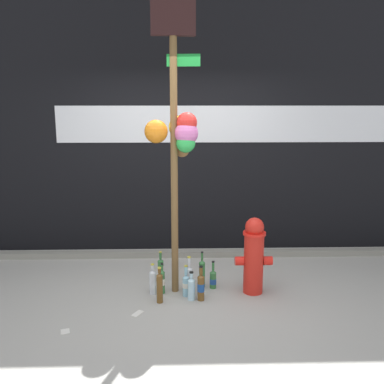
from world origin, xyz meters
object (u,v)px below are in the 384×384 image
at_px(bottle_1, 186,284).
at_px(bottle_2, 189,278).
at_px(fire_hydrant, 253,255).
at_px(bottle_3, 213,279).
at_px(memorial_post, 177,122).
at_px(bottle_9, 191,288).
at_px(bottle_4, 162,281).
at_px(bottle_7, 201,286).
at_px(bottle_6, 202,273).
at_px(bottle_8, 152,281).
at_px(bottle_0, 159,287).
at_px(bottle_5, 160,269).

bearing_deg(bottle_1, bottle_2, 71.17).
height_order(fire_hydrant, bottle_3, fire_hydrant).
xyz_separation_m(memorial_post, bottle_9, (0.14, -0.24, -1.72)).
relative_size(bottle_4, bottle_7, 0.90).
distance_m(bottle_4, bottle_6, 0.47).
xyz_separation_m(bottle_2, bottle_8, (-0.40, -0.04, -0.01)).
relative_size(bottle_1, bottle_8, 1.01).
bearing_deg(bottle_1, bottle_8, 170.20).
height_order(bottle_4, bottle_7, bottle_7).
relative_size(fire_hydrant, bottle_4, 2.47).
bearing_deg(fire_hydrant, bottle_4, 179.98).
relative_size(bottle_0, bottle_2, 0.96).
distance_m(bottle_4, bottle_9, 0.36).
relative_size(bottle_4, bottle_8, 0.99).
distance_m(fire_hydrant, bottle_2, 0.75).
bearing_deg(bottle_8, bottle_0, -68.06).
distance_m(bottle_0, bottle_9, 0.34).
bearing_deg(bottle_8, bottle_5, 78.76).
xyz_separation_m(bottle_3, bottle_8, (-0.67, -0.13, 0.04)).
xyz_separation_m(bottle_7, bottle_8, (-0.52, 0.17, -0.01)).
bearing_deg(bottle_8, bottle_1, -9.80).
bearing_deg(bottle_3, bottle_6, 164.38).
distance_m(bottle_0, bottle_3, 0.68).
height_order(bottle_2, bottle_8, bottle_2).
bearing_deg(bottle_4, bottle_2, 4.99).
xyz_separation_m(fire_hydrant, bottle_9, (-0.68, -0.17, -0.30)).
relative_size(bottle_2, bottle_4, 1.19).
distance_m(bottle_2, bottle_5, 0.46).
height_order(bottle_1, bottle_7, bottle_7).
xyz_separation_m(fire_hydrant, bottle_6, (-0.55, 0.15, -0.26)).
height_order(bottle_3, bottle_4, bottle_4).
bearing_deg(bottle_0, memorial_post, 56.90).
bearing_deg(bottle_3, bottle_1, -148.15).
relative_size(fire_hydrant, bottle_3, 2.66).
bearing_deg(memorial_post, bottle_5, 126.78).
bearing_deg(fire_hydrant, bottle_6, 164.96).
bearing_deg(bottle_8, bottle_9, -20.70).
xyz_separation_m(bottle_2, bottle_7, (0.12, -0.21, -0.00)).
bearing_deg(bottle_8, fire_hydrant, 0.67).
height_order(fire_hydrant, bottle_0, fire_hydrant).
bearing_deg(memorial_post, bottle_9, -59.55).
distance_m(memorial_post, bottle_4, 1.73).
xyz_separation_m(bottle_1, bottle_3, (0.31, 0.19, -0.02)).
relative_size(fire_hydrant, bottle_7, 2.23).
distance_m(bottle_2, bottle_6, 0.19).
bearing_deg(bottle_6, bottle_5, 157.69).
xyz_separation_m(memorial_post, bottle_6, (0.27, 0.08, -1.69)).
height_order(bottle_5, bottle_7, bottle_7).
bearing_deg(memorial_post, bottle_0, -123.10).
xyz_separation_m(bottle_0, bottle_6, (0.46, 0.38, -0.01)).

